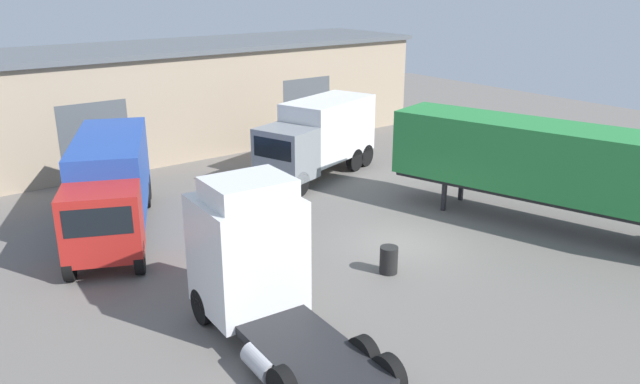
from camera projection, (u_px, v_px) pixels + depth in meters
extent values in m
plane|color=slate|center=(401.00, 244.00, 22.02)|extent=(60.00, 60.00, 0.00)
cube|color=tan|center=(183.00, 98.00, 34.29)|extent=(27.25, 6.75, 5.31)
cube|color=#565B60|center=(179.00, 46.00, 33.38)|extent=(27.75, 7.25, 0.25)
cube|color=#4C5156|center=(95.00, 141.00, 28.63)|extent=(3.20, 0.08, 3.60)
cube|color=#4C5156|center=(307.00, 110.00, 35.44)|extent=(3.20, 0.08, 3.60)
cube|color=silver|center=(247.00, 253.00, 16.46)|extent=(2.64, 2.55, 3.07)
cube|color=silver|center=(248.00, 190.00, 15.71)|extent=(2.20, 1.81, 0.60)
cube|color=black|center=(227.00, 217.00, 17.19)|extent=(2.10, 0.21, 1.10)
cube|color=#232326|center=(312.00, 356.00, 14.43)|extent=(2.24, 4.02, 0.24)
cylinder|color=#B2B2B7|center=(262.00, 363.00, 14.44)|extent=(0.63, 1.13, 0.56)
cylinder|color=black|center=(203.00, 306.00, 16.86)|extent=(0.36, 1.01, 1.00)
cylinder|color=black|center=(274.00, 285.00, 18.01)|extent=(0.36, 1.01, 1.00)
cylinder|color=black|center=(364.00, 356.00, 14.61)|extent=(0.36, 1.01, 1.00)
cylinder|color=black|center=(388.00, 376.00, 13.90)|extent=(0.36, 1.01, 1.00)
cube|color=#28843D|center=(554.00, 160.00, 22.76)|extent=(5.73, 12.37, 2.52)
cube|color=#232326|center=(549.00, 195.00, 23.20)|extent=(5.01, 12.17, 0.24)
cube|color=#232326|center=(444.00, 197.00, 25.04)|extent=(0.20, 0.20, 1.11)
cube|color=#232326|center=(461.00, 187.00, 26.24)|extent=(0.20, 0.20, 1.11)
cube|color=red|center=(102.00, 223.00, 19.53)|extent=(2.96, 2.71, 2.20)
cube|color=black|center=(98.00, 222.00, 18.55)|extent=(1.87, 0.89, 0.88)
cube|color=#2347A3|center=(112.00, 171.00, 23.22)|extent=(4.81, 6.86, 2.63)
cylinder|color=black|center=(140.00, 258.00, 19.69)|extent=(0.70, 1.09, 1.06)
cylinder|color=black|center=(69.00, 264.00, 19.25)|extent=(0.70, 1.09, 1.06)
cylinder|color=black|center=(146.00, 195.00, 25.44)|extent=(0.70, 1.09, 1.06)
cylinder|color=black|center=(92.00, 198.00, 24.99)|extent=(0.70, 1.09, 1.06)
cylinder|color=black|center=(147.00, 187.00, 26.36)|extent=(0.70, 1.09, 1.06)
cylinder|color=black|center=(95.00, 191.00, 25.92)|extent=(0.70, 1.09, 1.06)
cube|color=gray|center=(286.00, 153.00, 27.29)|extent=(2.56, 2.88, 2.20)
cube|color=black|center=(273.00, 149.00, 26.44)|extent=(0.71, 1.94, 0.88)
cube|color=silver|center=(328.00, 127.00, 29.69)|extent=(5.23, 3.76, 2.72)
cylinder|color=black|center=(300.00, 184.00, 26.73)|extent=(1.13, 0.63, 1.09)
cylinder|color=black|center=(262.00, 175.00, 27.86)|extent=(1.13, 0.63, 1.09)
cylinder|color=black|center=(355.00, 160.00, 30.24)|extent=(1.13, 0.63, 1.09)
cylinder|color=black|center=(319.00, 153.00, 31.37)|extent=(1.13, 0.63, 1.09)
cylinder|color=black|center=(365.00, 155.00, 31.02)|extent=(1.13, 0.63, 1.09)
cylinder|color=black|center=(330.00, 149.00, 32.15)|extent=(1.13, 0.63, 1.09)
cone|color=#665B4C|center=(468.00, 138.00, 32.99)|extent=(4.76, 4.76, 1.80)
cylinder|color=black|center=(389.00, 260.00, 19.75)|extent=(0.58, 0.58, 0.88)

